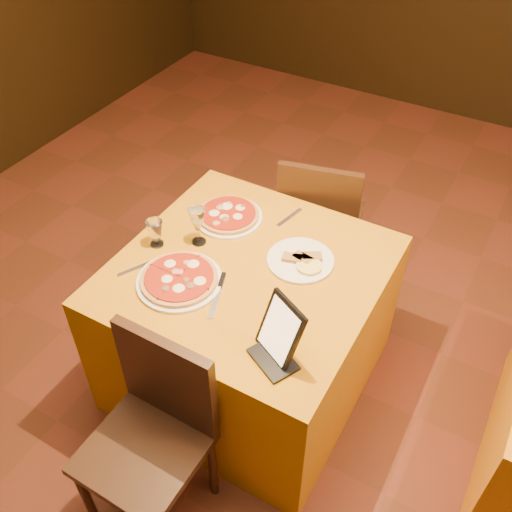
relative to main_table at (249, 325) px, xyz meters
The scene contains 13 objects.
floor 0.65m from the main_table, 29.87° to the right, with size 6.00×7.00×0.01m, color #5E2D19.
main_table is the anchor object (origin of this frame).
chair_main_near 0.80m from the main_table, 90.00° to the right, with size 0.38×0.38×0.91m, color black, non-canonical shape.
chair_main_far 0.81m from the main_table, 90.00° to the left, with size 0.41×0.41×0.91m, color black, non-canonical shape.
pizza_near 0.49m from the main_table, 133.85° to the right, with size 0.36×0.36×0.03m.
pizza_far 0.53m from the main_table, 135.37° to the left, with size 0.32×0.32×0.03m.
cutlet_dish 0.45m from the main_table, 40.25° to the left, with size 0.29×0.29×0.03m.
wine_glass 0.55m from the main_table, behind, with size 0.08×0.08×0.19m, color #FBF78F, non-canonical shape.
water_glass 0.62m from the main_table, behind, with size 0.07×0.07×0.13m, color silver, non-canonical shape.
tablet 0.68m from the main_table, 45.16° to the right, with size 0.18×0.02×0.24m, color black.
knife 0.43m from the main_table, 97.42° to the right, with size 0.25×0.02×0.01m, color #ABACB2.
fork_near 0.61m from the main_table, 149.69° to the right, with size 0.16×0.02×0.01m, color silver.
fork_far 0.55m from the main_table, 90.38° to the left, with size 0.17×0.02×0.01m, color silver.
Camera 1 is at (0.44, -1.25, 2.44)m, focal length 40.00 mm.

